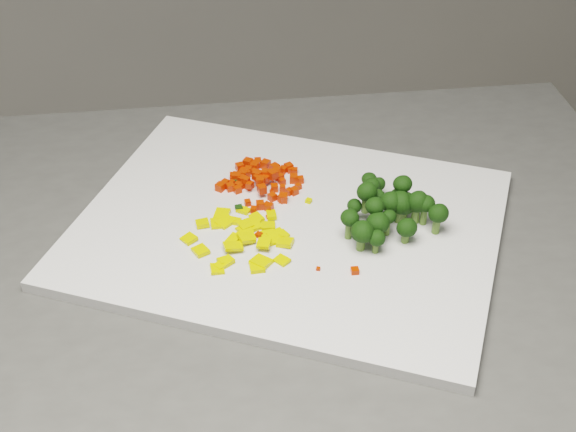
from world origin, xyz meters
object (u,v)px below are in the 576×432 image
object	(u,v)px
cutting_board	(288,227)
broccoli_pile	(391,201)
carrot_pile	(261,177)
pepper_pile	(242,238)

from	to	relation	value
cutting_board	broccoli_pile	size ratio (longest dim) A/B	3.75
carrot_pile	cutting_board	bearing A→B (deg)	-84.03
carrot_pile	broccoli_pile	xyz separation A→B (m)	(0.13, -0.12, 0.02)
cutting_board	carrot_pile	xyz separation A→B (m)	(-0.01, 0.08, 0.02)
carrot_pile	pepper_pile	distance (m)	0.12
carrot_pile	broccoli_pile	distance (m)	0.18
cutting_board	broccoli_pile	xyz separation A→B (m)	(0.12, -0.04, 0.04)
cutting_board	broccoli_pile	bearing A→B (deg)	-17.87
pepper_pile	broccoli_pile	distance (m)	0.18
cutting_board	carrot_pile	bearing A→B (deg)	95.97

